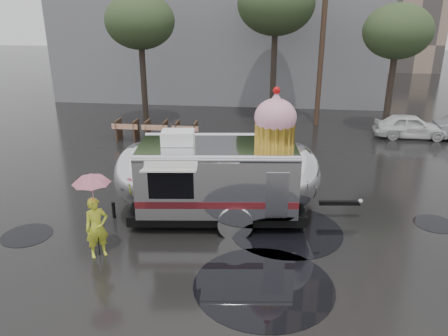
# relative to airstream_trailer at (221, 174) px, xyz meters

# --- Properties ---
(ground) EXTENTS (120.00, 120.00, 0.00)m
(ground) POSITION_rel_airstream_trailer_xyz_m (1.33, -2.03, -1.48)
(ground) COLOR black
(ground) RESTS_ON ground
(puddles) EXTENTS (13.44, 6.21, 0.01)m
(puddles) POSITION_rel_airstream_trailer_xyz_m (1.47, -1.83, -1.48)
(puddles) COLOR black
(puddles) RESTS_ON ground
(grey_building) EXTENTS (22.00, 12.00, 13.00)m
(grey_building) POSITION_rel_airstream_trailer_xyz_m (-2.67, 21.97, 5.02)
(grey_building) COLOR slate
(grey_building) RESTS_ON ground
(utility_pole) EXTENTS (1.60, 0.28, 9.00)m
(utility_pole) POSITION_rel_airstream_trailer_xyz_m (3.83, 11.97, 3.14)
(utility_pole) COLOR #473323
(utility_pole) RESTS_ON ground
(tree_left) EXTENTS (3.64, 3.64, 6.95)m
(tree_left) POSITION_rel_airstream_trailer_xyz_m (-5.67, 10.97, 4.00)
(tree_left) COLOR #382D26
(tree_left) RESTS_ON ground
(tree_mid) EXTENTS (4.20, 4.20, 8.03)m
(tree_mid) POSITION_rel_airstream_trailer_xyz_m (1.33, 12.97, 4.86)
(tree_mid) COLOR #382D26
(tree_mid) RESTS_ON ground
(tree_right) EXTENTS (3.36, 3.36, 6.42)m
(tree_right) POSITION_rel_airstream_trailer_xyz_m (7.33, 10.97, 3.57)
(tree_right) COLOR #382D26
(tree_right) RESTS_ON ground
(barricade_row) EXTENTS (4.30, 0.80, 1.00)m
(barricade_row) POSITION_rel_airstream_trailer_xyz_m (-4.22, 7.94, -0.96)
(barricade_row) COLOR #473323
(barricade_row) RESTS_ON ground
(airstream_trailer) EXTENTS (7.82, 3.53, 4.23)m
(airstream_trailer) POSITION_rel_airstream_trailer_xyz_m (0.00, 0.00, 0.00)
(airstream_trailer) COLOR silver
(airstream_trailer) RESTS_ON ground
(person_left) EXTENTS (0.72, 0.68, 1.67)m
(person_left) POSITION_rel_airstream_trailer_xyz_m (-2.95, -2.57, -0.65)
(person_left) COLOR yellow
(person_left) RESTS_ON ground
(umbrella_pink) EXTENTS (1.18, 1.18, 2.36)m
(umbrella_pink) POSITION_rel_airstream_trailer_xyz_m (-2.95, -2.57, 0.47)
(umbrella_pink) COLOR #FF9FB8
(umbrella_pink) RESTS_ON ground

